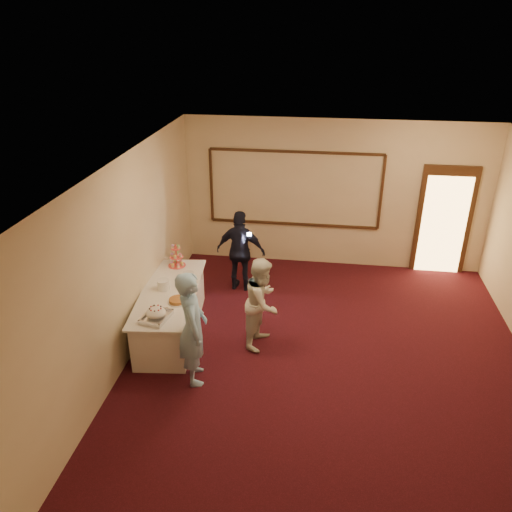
{
  "coord_description": "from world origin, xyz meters",
  "views": [
    {
      "loc": [
        -0.21,
        -6.08,
        4.73
      ],
      "look_at": [
        -1.26,
        1.24,
        1.15
      ],
      "focal_mm": 35.0,
      "sensor_mm": 36.0,
      "label": 1
    }
  ],
  "objects": [
    {
      "name": "room_walls",
      "position": [
        0.0,
        0.0,
        2.03
      ],
      "size": [
        6.04,
        7.04,
        3.02
      ],
      "color": "beige",
      "rests_on": "floor"
    },
    {
      "name": "tart",
      "position": [
        -2.33,
        0.24,
        0.8
      ],
      "size": [
        0.3,
        0.3,
        0.06
      ],
      "color": "white",
      "rests_on": "buffet_table"
    },
    {
      "name": "wall_molding",
      "position": [
        -0.8,
        3.47,
        1.6
      ],
      "size": [
        3.45,
        0.04,
        1.55
      ],
      "color": "#362310",
      "rests_on": "room_walls"
    },
    {
      "name": "plate_stack_a",
      "position": [
        -2.66,
        0.59,
        0.85
      ],
      "size": [
        0.2,
        0.2,
        0.17
      ],
      "color": "white",
      "rests_on": "buffet_table"
    },
    {
      "name": "buffet_table",
      "position": [
        -2.56,
        0.55,
        0.39
      ],
      "size": [
        1.11,
        2.35,
        0.77
      ],
      "color": "white",
      "rests_on": "floor"
    },
    {
      "name": "floor",
      "position": [
        0.0,
        0.0,
        0.0
      ],
      "size": [
        7.0,
        7.0,
        0.0
      ],
      "primitive_type": "plane",
      "color": "black",
      "rests_on": "ground"
    },
    {
      "name": "pavlova_tray",
      "position": [
        -2.5,
        -0.25,
        0.85
      ],
      "size": [
        0.42,
        0.53,
        0.18
      ],
      "color": "silver",
      "rests_on": "buffet_table"
    },
    {
      "name": "camera_flash",
      "position": [
        -1.5,
        2.04,
        1.18
      ],
      "size": [
        0.07,
        0.04,
        0.05
      ],
      "primitive_type": "cube",
      "rotation": [
        0.0,
        0.0,
        -0.06
      ],
      "color": "white",
      "rests_on": "guest"
    },
    {
      "name": "doorway",
      "position": [
        2.15,
        3.45,
        1.08
      ],
      "size": [
        1.05,
        0.07,
        2.2
      ],
      "color": "#362310",
      "rests_on": "floor"
    },
    {
      "name": "man",
      "position": [
        -1.89,
        -0.53,
        0.86
      ],
      "size": [
        0.58,
        0.72,
        1.71
      ],
      "primitive_type": "imported",
      "rotation": [
        0.0,
        0.0,
        1.88
      ],
      "color": "#8FC2EC",
      "rests_on": "floor"
    },
    {
      "name": "woman",
      "position": [
        -1.04,
        0.47,
        0.74
      ],
      "size": [
        0.71,
        0.83,
        1.48
      ],
      "primitive_type": "imported",
      "rotation": [
        0.0,
        0.0,
        1.34
      ],
      "color": "beige",
      "rests_on": "floor"
    },
    {
      "name": "guest",
      "position": [
        -1.67,
        2.15,
        0.78
      ],
      "size": [
        0.95,
        0.47,
        1.57
      ],
      "primitive_type": "imported",
      "rotation": [
        0.0,
        0.0,
        3.05
      ],
      "color": "black",
      "rests_on": "floor"
    },
    {
      "name": "cupcake_stand",
      "position": [
        -2.69,
        1.44,
        0.93
      ],
      "size": [
        0.31,
        0.31,
        0.45
      ],
      "color": "#E14C46",
      "rests_on": "buffet_table"
    },
    {
      "name": "plate_stack_b",
      "position": [
        -2.34,
        0.91,
        0.85
      ],
      "size": [
        0.19,
        0.19,
        0.16
      ],
      "color": "white",
      "rests_on": "buffet_table"
    }
  ]
}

